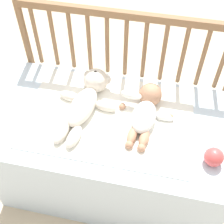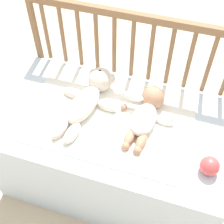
# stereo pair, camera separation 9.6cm
# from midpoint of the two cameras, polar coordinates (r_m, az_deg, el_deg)

# --- Properties ---
(ground_plane) EXTENTS (12.00, 12.00, 0.00)m
(ground_plane) POSITION_cam_midpoint_polar(r_m,az_deg,el_deg) (1.92, 1.39, -11.48)
(ground_plane) COLOR #C6B293
(crib_mattress) EXTENTS (1.12, 0.63, 0.52)m
(crib_mattress) POSITION_cam_midpoint_polar(r_m,az_deg,el_deg) (1.70, 1.56, -7.24)
(crib_mattress) COLOR silver
(crib_mattress) RESTS_ON ground_plane
(crib_rail) EXTENTS (1.12, 0.04, 0.90)m
(crib_rail) POSITION_cam_midpoint_polar(r_m,az_deg,el_deg) (1.64, 5.34, 9.59)
(crib_rail) COLOR brown
(crib_rail) RESTS_ON ground_plane
(blanket) EXTENTS (0.79, 0.53, 0.01)m
(blanket) POSITION_cam_midpoint_polar(r_m,az_deg,el_deg) (1.50, 1.33, -0.85)
(blanket) COLOR white
(blanket) RESTS_ON crib_mattress
(teddy_bear) EXTENTS (0.31, 0.46, 0.13)m
(teddy_bear) POSITION_cam_midpoint_polar(r_m,az_deg,el_deg) (1.52, -2.47, 2.71)
(teddy_bear) COLOR silver
(teddy_bear) RESTS_ON crib_mattress
(baby) EXTENTS (0.28, 0.37, 0.11)m
(baby) POSITION_cam_midpoint_polar(r_m,az_deg,el_deg) (1.47, 8.15, -0.28)
(baby) COLOR white
(baby) RESTS_ON crib_mattress
(toy_ball) EXTENTS (0.08, 0.08, 0.08)m
(toy_ball) POSITION_cam_midpoint_polar(r_m,az_deg,el_deg) (1.37, 19.38, -9.37)
(toy_ball) COLOR #DB4C4C
(toy_ball) RESTS_ON crib_mattress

